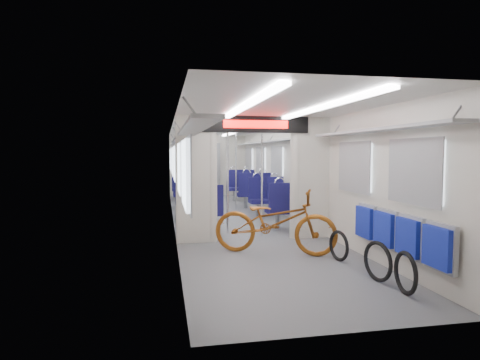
{
  "coord_description": "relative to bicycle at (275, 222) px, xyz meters",
  "views": [
    {
      "loc": [
        -1.65,
        -9.28,
        1.63
      ],
      "look_at": [
        -0.12,
        -1.21,
        1.07
      ],
      "focal_mm": 30.0,
      "sensor_mm": 36.0,
      "label": 1
    }
  ],
  "objects": [
    {
      "name": "bicycle",
      "position": [
        0.0,
        0.0,
        0.0
      ],
      "size": [
        2.09,
        1.45,
        1.04
      ],
      "primitive_type": "imported",
      "rotation": [
        0.0,
        0.0,
        1.14
      ],
      "color": "#924D15",
      "rests_on": "ground"
    },
    {
      "name": "stanchion_near_left",
      "position": [
        -0.48,
        1.8,
        0.63
      ],
      "size": [
        0.05,
        0.05,
        2.3
      ],
      "primitive_type": "cylinder",
      "color": "silver",
      "rests_on": "ground"
    },
    {
      "name": "seat_bay_far_left",
      "position": [
        -1.02,
        6.58,
        0.03
      ],
      "size": [
        0.93,
        2.18,
        1.13
      ],
      "color": "#110E3F",
      "rests_on": "ground"
    },
    {
      "name": "stanchion_near_right",
      "position": [
        0.14,
        1.43,
        0.63
      ],
      "size": [
        0.04,
        0.04,
        2.3
      ],
      "primitive_type": "cylinder",
      "color": "silver",
      "rests_on": "ground"
    },
    {
      "name": "seat_bay_far_right",
      "position": [
        0.85,
        6.31,
        0.05
      ],
      "size": [
        0.96,
        2.32,
        1.17
      ],
      "color": "#110E3F",
      "rests_on": "ground"
    },
    {
      "name": "bike_hoop_a",
      "position": [
        0.97,
        -2.09,
        -0.29
      ],
      "size": [
        0.1,
        0.51,
        0.51
      ],
      "primitive_type": "torus",
      "rotation": [
        1.57,
        0.0,
        1.47
      ],
      "color": "black",
      "rests_on": "ground"
    },
    {
      "name": "carriage",
      "position": [
        -0.09,
        2.84,
        0.98
      ],
      "size": [
        12.0,
        12.02,
        2.31
      ],
      "color": "#515456",
      "rests_on": "ground"
    },
    {
      "name": "stanchion_far_left",
      "position": [
        -0.4,
        5.17,
        0.63
      ],
      "size": [
        0.04,
        0.04,
        2.3
      ],
      "primitive_type": "cylinder",
      "color": "silver",
      "rests_on": "ground"
    },
    {
      "name": "seat_bay_near_left",
      "position": [
        -1.02,
        2.82,
        0.02
      ],
      "size": [
        0.91,
        2.06,
        1.1
      ],
      "color": "#110E3F",
      "rests_on": "ground"
    },
    {
      "name": "bike_hoop_c",
      "position": [
        0.83,
        -0.61,
        -0.31
      ],
      "size": [
        0.14,
        0.47,
        0.47
      ],
      "primitive_type": "torus",
      "rotation": [
        1.57,
        0.0,
        1.76
      ],
      "color": "black",
      "rests_on": "ground"
    },
    {
      "name": "flip_bench",
      "position": [
        1.26,
        -1.44,
        0.06
      ],
      "size": [
        0.12,
        2.13,
        0.54
      ],
      "color": "gray",
      "rests_on": "carriage"
    },
    {
      "name": "stanchion_far_right",
      "position": [
        0.28,
        5.14,
        0.63
      ],
      "size": [
        0.04,
        0.04,
        2.3
      ],
      "primitive_type": "cylinder",
      "color": "silver",
      "rests_on": "ground"
    },
    {
      "name": "bike_hoop_b",
      "position": [
        0.9,
        -1.6,
        -0.29
      ],
      "size": [
        0.14,
        0.52,
        0.52
      ],
      "primitive_type": "torus",
      "rotation": [
        1.57,
        0.0,
        1.75
      ],
      "color": "black",
      "rests_on": "ground"
    },
    {
      "name": "seat_bay_near_right",
      "position": [
        0.85,
        2.84,
        0.03
      ],
      "size": [
        0.93,
        2.15,
        1.12
      ],
      "color": "#110E3F",
      "rests_on": "ground"
    }
  ]
}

